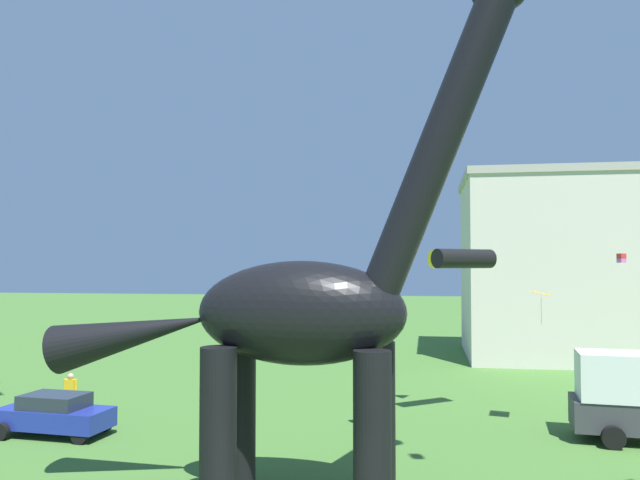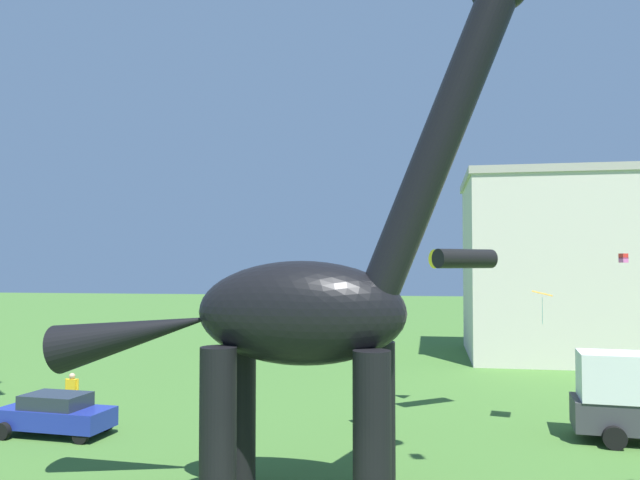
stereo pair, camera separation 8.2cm
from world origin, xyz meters
TOP-DOWN VIEW (x-y plane):
  - dinosaur_sculpture at (-0.46, 3.93)m, footprint 13.44×2.85m
  - parked_sedan_left at (-10.79, 8.89)m, footprint 4.34×2.14m
  - person_strolling_adult at (0.43, 12.40)m, footprint 0.61×0.27m
  - person_photographer at (0.95, 10.72)m, footprint 0.65×0.29m
  - person_near_flyer at (-12.27, 12.43)m, footprint 0.63×0.28m
  - kite_trailing at (7.43, 12.86)m, footprint 0.93×1.15m
  - kite_apex at (4.35, 14.31)m, footprint 2.90×3.01m
  - kite_near_high at (13.81, 24.81)m, footprint 0.49×0.49m
  - background_building_block at (14.79, 33.32)m, footprint 18.47×11.63m

SIDE VIEW (x-z plane):
  - parked_sedan_left at x=-10.79m, z-range 0.03..1.58m
  - person_strolling_adult at x=0.43m, z-range 0.17..1.80m
  - person_near_flyer at x=-12.27m, z-range 0.18..1.87m
  - person_photographer at x=0.95m, z-range 0.18..1.91m
  - dinosaur_sculpture at x=-0.46m, z-range -1.94..12.10m
  - kite_trailing at x=7.43m, z-range 4.63..5.91m
  - background_building_block at x=14.79m, z-range 0.01..12.65m
  - kite_apex at x=4.35m, z-range 6.23..7.08m
  - kite_near_high at x=13.81m, z-range 6.52..7.03m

